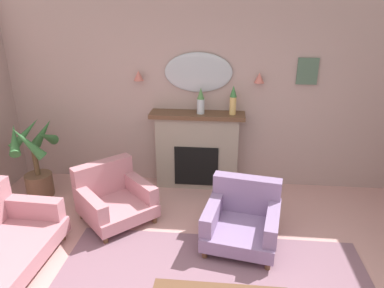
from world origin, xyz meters
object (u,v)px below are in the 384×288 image
Objects in this scene: wall_mirror at (198,72)px; armchair_by_coffee_table at (243,218)px; wall_sconce_right at (259,78)px; fireplace at (197,151)px; wall_sconce_left at (139,76)px; mantel_vase_centre at (233,100)px; armchair_near_fireplace at (113,196)px; mantel_vase_left at (201,101)px; potted_plant_tall_palm at (36,160)px; framed_picture at (307,71)px.

wall_mirror is 2.13m from armchair_by_coffee_table.
wall_mirror is at bearing 176.63° from wall_sconce_right.
armchair_by_coffee_table is (0.64, -1.32, -0.27)m from fireplace.
wall_sconce_left is at bearing 173.84° from fireplace.
mantel_vase_centre reaches higher than armchair_near_fireplace.
armchair_by_coffee_table is at bearing -65.29° from mantel_vase_left.
wall_sconce_left is 1.74m from armchair_near_fireplace.
fireplace is 1.38m from wall_sconce_left.
armchair_near_fireplace is (-1.00, -1.13, -1.40)m from wall_mirror.
mantel_vase_centre is at bearing -161.08° from wall_sconce_right.
wall_sconce_right is at bearing 11.20° from potted_plant_tall_palm.
framed_picture reaches higher than armchair_by_coffee_table.
wall_sconce_left is 2.46m from armchair_by_coffee_table.
armchair_near_fireplace is at bearing -147.26° from mantel_vase_centre.
fireplace is 1.38m from wall_sconce_right.
potted_plant_tall_palm is (-1.40, -0.61, -1.10)m from wall_sconce_left.
framed_picture is at bearing 59.85° from armchair_by_coffee_table.
mantel_vase_left reaches higher than potted_plant_tall_palm.
mantel_vase_centre is 2.08m from armchair_near_fireplace.
fireplace is 2.31m from potted_plant_tall_palm.
mantel_vase_left reaches higher than fireplace.
wall_sconce_left is 1.70m from wall_sconce_right.
fireplace reaches higher than armchair_near_fireplace.
framed_picture reaches higher than wall_sconce_right.
wall_sconce_left and wall_sconce_right have the same top height.
mantel_vase_centre is 0.43× the size of armchair_by_coffee_table.
armchair_by_coffee_table is 0.82× the size of potted_plant_tall_palm.
wall_sconce_left is 0.12× the size of potted_plant_tall_palm.
wall_mirror reaches higher than mantel_vase_left.
fireplace is at bearing -173.84° from wall_sconce_right.
armchair_by_coffee_table is at bearing -66.21° from wall_mirror.
fireplace is 1.15m from wall_mirror.
wall_sconce_left is 0.15× the size of armchair_by_coffee_table.
mantel_vase_centre is 1.68m from armchair_by_coffee_table.
wall_mirror is 0.85m from wall_sconce_right.
framed_picture reaches higher than potted_plant_tall_palm.
wall_mirror is at bearing 48.61° from armchair_near_fireplace.
framed_picture is 0.38× the size of armchair_by_coffee_table.
wall_mirror is at bearing 161.22° from mantel_vase_centre.
wall_sconce_left is at bearing 136.62° from armchair_by_coffee_table.
armchair_by_coffee_table is at bearing -63.98° from fireplace.
wall_sconce_right is at bearing 18.92° from mantel_vase_centre.
wall_mirror reaches higher than wall_sconce_right.
wall_sconce_right is (0.85, 0.09, 1.09)m from fireplace.
armchair_near_fireplace is (-1.05, -0.96, -1.03)m from mantel_vase_left.
fireplace is 1.42× the size of wall_mirror.
potted_plant_tall_palm is (-2.75, -0.49, -0.82)m from mantel_vase_centre.
potted_plant_tall_palm is at bearing 159.36° from armchair_near_fireplace.
potted_plant_tall_palm is at bearing -167.89° from mantel_vase_left.
armchair_by_coffee_table is at bearing -15.43° from potted_plant_tall_palm.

